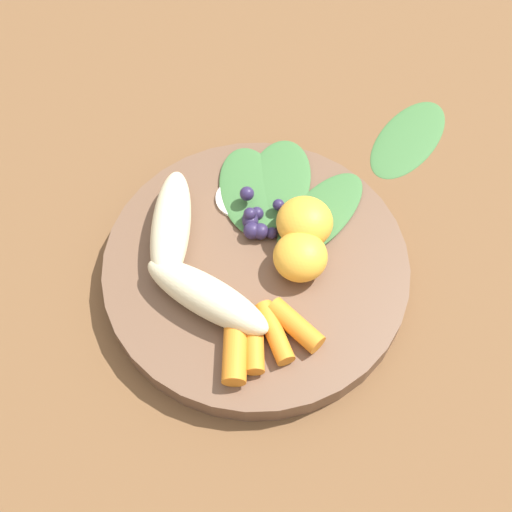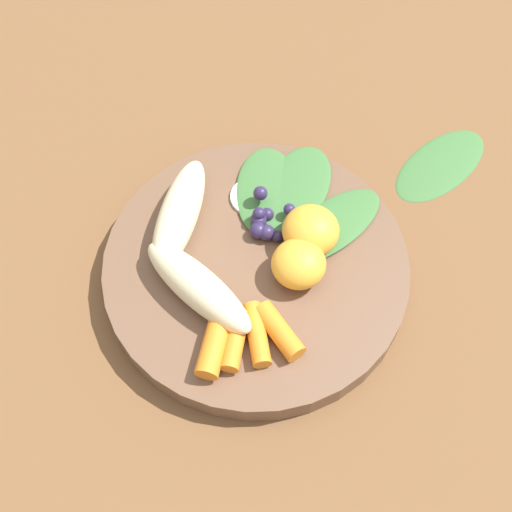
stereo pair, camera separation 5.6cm
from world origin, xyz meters
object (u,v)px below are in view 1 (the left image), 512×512
Objects in this scene: banana_peeled_right at (171,227)px; orange_segment_near at (305,222)px; bowl at (256,269)px; kale_leaf_stray at (409,137)px; banana_peeled_left at (207,296)px.

orange_segment_near reaches higher than banana_peeled_right.
orange_segment_near is at bearing 27.17° from bowl.
orange_segment_near is at bearing 94.03° from banana_peeled_right.
banana_peeled_right is at bearing 153.33° from bowl.
banana_peeled_right is at bearing 155.90° from kale_leaf_stray.
banana_peeled_left is (-0.04, -0.03, 0.03)m from bowl.
kale_leaf_stray is (0.23, 0.10, -0.04)m from banana_peeled_right.
banana_peeled_right is (-0.07, 0.03, 0.03)m from bowl.
bowl is 2.26× the size of kale_leaf_stray.
kale_leaf_stray is at bearing 41.31° from orange_segment_near.
bowl is at bearing 171.37° from kale_leaf_stray.
banana_peeled_left is 2.37× the size of orange_segment_near.
orange_segment_near is (0.11, -0.01, 0.00)m from banana_peeled_right.
bowl is at bearing 73.10° from banana_peeled_right.
orange_segment_near is (0.09, 0.06, 0.00)m from banana_peeled_left.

